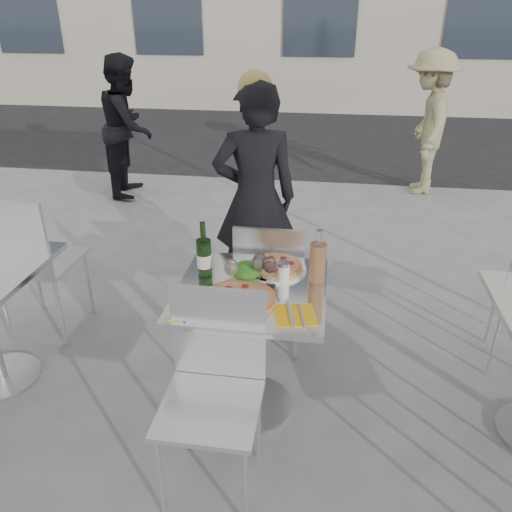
# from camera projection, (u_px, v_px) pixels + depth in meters

# --- Properties ---
(ground) EXTENTS (80.00, 80.00, 0.00)m
(ground) POSITION_uv_depth(u_px,v_px,m) (252.00, 405.00, 2.76)
(ground) COLOR slate
(street_asphalt) EXTENTS (24.00, 5.00, 0.00)m
(street_asphalt) POSITION_uv_depth(u_px,v_px,m) (310.00, 136.00, 8.50)
(street_asphalt) COLOR black
(street_asphalt) RESTS_ON ground
(main_table) EXTENTS (0.72, 0.72, 0.75)m
(main_table) POSITION_uv_depth(u_px,v_px,m) (252.00, 324.00, 2.52)
(main_table) COLOR #B7BABF
(main_table) RESTS_ON ground
(chair_far) EXTENTS (0.41, 0.42, 0.89)m
(chair_far) POSITION_uv_depth(u_px,v_px,m) (271.00, 277.00, 2.98)
(chair_far) COLOR silver
(chair_far) RESTS_ON ground
(chair_near) EXTENTS (0.42, 0.43, 0.92)m
(chair_near) POSITION_uv_depth(u_px,v_px,m) (214.00, 377.00, 2.15)
(chair_near) COLOR silver
(chair_near) RESTS_ON ground
(side_chair_lfar) EXTENTS (0.46, 0.47, 1.00)m
(side_chair_lfar) POSITION_uv_depth(u_px,v_px,m) (29.00, 256.00, 3.09)
(side_chair_lfar) COLOR silver
(side_chair_lfar) RESTS_ON ground
(woman_diner) EXTENTS (0.66, 0.51, 1.58)m
(woman_diner) POSITION_uv_depth(u_px,v_px,m) (255.00, 199.00, 3.41)
(woman_diner) COLOR black
(woman_diner) RESTS_ON ground
(pedestrian_a) EXTENTS (0.67, 0.82, 1.54)m
(pedestrian_a) POSITION_uv_depth(u_px,v_px,m) (127.00, 126.00, 5.58)
(pedestrian_a) COLOR black
(pedestrian_a) RESTS_ON ground
(pedestrian_b) EXTENTS (0.65, 1.06, 1.59)m
(pedestrian_b) POSITION_uv_depth(u_px,v_px,m) (427.00, 123.00, 5.62)
(pedestrian_b) COLOR #8B8459
(pedestrian_b) RESTS_ON ground
(pizza_near) EXTENTS (0.34, 0.34, 0.02)m
(pizza_near) POSITION_uv_depth(u_px,v_px,m) (240.00, 298.00, 2.32)
(pizza_near) COLOR #BD864A
(pizza_near) RESTS_ON main_table
(pizza_far) EXTENTS (0.32, 0.32, 0.03)m
(pizza_far) POSITION_uv_depth(u_px,v_px,m) (276.00, 267.00, 2.59)
(pizza_far) COLOR white
(pizza_far) RESTS_ON main_table
(salad_plate) EXTENTS (0.22, 0.22, 0.09)m
(salad_plate) POSITION_uv_depth(u_px,v_px,m) (247.00, 272.00, 2.49)
(salad_plate) COLOR white
(salad_plate) RESTS_ON main_table
(wine_bottle) EXTENTS (0.07, 0.07, 0.29)m
(wine_bottle) POSITION_uv_depth(u_px,v_px,m) (204.00, 256.00, 2.48)
(wine_bottle) COLOR #244C1C
(wine_bottle) RESTS_ON main_table
(carafe) EXTENTS (0.08, 0.08, 0.29)m
(carafe) POSITION_uv_depth(u_px,v_px,m) (318.00, 263.00, 2.40)
(carafe) COLOR tan
(carafe) RESTS_ON main_table
(sugar_shaker) EXTENTS (0.06, 0.06, 0.11)m
(sugar_shaker) POSITION_uv_depth(u_px,v_px,m) (283.00, 272.00, 2.45)
(sugar_shaker) COLOR white
(sugar_shaker) RESTS_ON main_table
(wineglass_white_a) EXTENTS (0.07, 0.07, 0.16)m
(wineglass_white_a) POSITION_uv_depth(u_px,v_px,m) (231.00, 268.00, 2.37)
(wineglass_white_a) COLOR white
(wineglass_white_a) RESTS_ON main_table
(wineglass_white_b) EXTENTS (0.07, 0.07, 0.16)m
(wineglass_white_b) POSITION_uv_depth(u_px,v_px,m) (259.00, 263.00, 2.42)
(wineglass_white_b) COLOR white
(wineglass_white_b) RESTS_ON main_table
(wineglass_red_a) EXTENTS (0.07, 0.07, 0.16)m
(wineglass_red_a) POSITION_uv_depth(u_px,v_px,m) (260.00, 262.00, 2.44)
(wineglass_red_a) COLOR white
(wineglass_red_a) RESTS_ON main_table
(wineglass_red_b) EXTENTS (0.07, 0.07, 0.16)m
(wineglass_red_b) POSITION_uv_depth(u_px,v_px,m) (270.00, 266.00, 2.39)
(wineglass_red_b) COLOR white
(wineglass_red_b) RESTS_ON main_table
(napkin_left) EXTENTS (0.19, 0.20, 0.01)m
(napkin_left) POSITION_uv_depth(u_px,v_px,m) (192.00, 310.00, 2.24)
(napkin_left) COLOR yellow
(napkin_left) RESTS_ON main_table
(napkin_right) EXTENTS (0.21, 0.21, 0.01)m
(napkin_right) POSITION_uv_depth(u_px,v_px,m) (295.00, 315.00, 2.21)
(napkin_right) COLOR yellow
(napkin_right) RESTS_ON main_table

